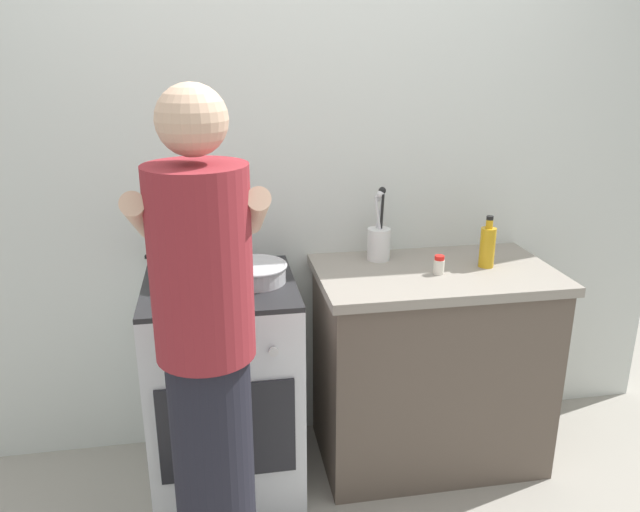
% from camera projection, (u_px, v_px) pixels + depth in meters
% --- Properties ---
extents(ground, '(6.00, 6.00, 0.00)m').
position_uv_depth(ground, '(313.00, 486.00, 2.66)').
color(ground, gray).
extents(back_wall, '(3.20, 0.10, 2.50)m').
position_uv_depth(back_wall, '(338.00, 174.00, 2.76)').
color(back_wall, silver).
rests_on(back_wall, ground).
extents(countertop, '(1.00, 0.60, 0.90)m').
position_uv_depth(countertop, '(430.00, 365.00, 2.75)').
color(countertop, brown).
rests_on(countertop, ground).
extents(stove_range, '(0.60, 0.62, 0.90)m').
position_uv_depth(stove_range, '(225.00, 384.00, 2.60)').
color(stove_range, silver).
rests_on(stove_range, ground).
extents(pot, '(0.28, 0.21, 0.12)m').
position_uv_depth(pot, '(182.00, 268.00, 2.44)').
color(pot, '#B2B2B7').
rests_on(pot, stove_range).
extents(mixing_bowl, '(0.26, 0.26, 0.07)m').
position_uv_depth(mixing_bowl, '(254.00, 272.00, 2.46)').
color(mixing_bowl, '#B7B7BC').
rests_on(mixing_bowl, stove_range).
extents(utensil_crock, '(0.10, 0.10, 0.32)m').
position_uv_depth(utensil_crock, '(379.00, 240.00, 2.70)').
color(utensil_crock, silver).
rests_on(utensil_crock, countertop).
extents(spice_bottle, '(0.04, 0.04, 0.08)m').
position_uv_depth(spice_bottle, '(439.00, 265.00, 2.55)').
color(spice_bottle, silver).
rests_on(spice_bottle, countertop).
extents(oil_bottle, '(0.06, 0.06, 0.22)m').
position_uv_depth(oil_bottle, '(487.00, 246.00, 2.61)').
color(oil_bottle, gold).
rests_on(oil_bottle, countertop).
extents(person, '(0.41, 0.50, 1.70)m').
position_uv_depth(person, '(208.00, 365.00, 1.91)').
color(person, black).
rests_on(person, ground).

